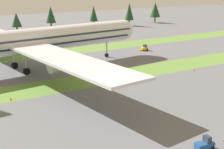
{
  "coord_description": "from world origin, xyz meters",
  "views": [
    {
      "loc": [
        -38.75,
        -23.09,
        22.67
      ],
      "look_at": [
        -4.27,
        33.49,
        4.0
      ],
      "focal_mm": 54.71,
      "sensor_mm": 36.0,
      "label": 1
    }
  ],
  "objects_px": {
    "taxiway_marker_2": "(11,99)",
    "baggage_tug": "(205,144)",
    "taxiway_marker_1": "(152,77)",
    "pushback_tractor": "(144,48)",
    "taxiway_marker_0": "(194,70)",
    "airliner": "(26,41)"
  },
  "relations": [
    {
      "from": "airliner",
      "to": "baggage_tug",
      "type": "height_order",
      "value": "airliner"
    },
    {
      "from": "pushback_tractor",
      "to": "taxiway_marker_2",
      "type": "bearing_deg",
      "value": 109.51
    },
    {
      "from": "baggage_tug",
      "to": "taxiway_marker_1",
      "type": "relative_size",
      "value": 4.45
    },
    {
      "from": "baggage_tug",
      "to": "pushback_tractor",
      "type": "distance_m",
      "value": 67.13
    },
    {
      "from": "baggage_tug",
      "to": "taxiway_marker_0",
      "type": "height_order",
      "value": "baggage_tug"
    },
    {
      "from": "pushback_tractor",
      "to": "taxiway_marker_0",
      "type": "height_order",
      "value": "pushback_tractor"
    },
    {
      "from": "taxiway_marker_1",
      "to": "taxiway_marker_2",
      "type": "relative_size",
      "value": 1.12
    },
    {
      "from": "baggage_tug",
      "to": "taxiway_marker_2",
      "type": "height_order",
      "value": "baggage_tug"
    },
    {
      "from": "airliner",
      "to": "taxiway_marker_0",
      "type": "xyz_separation_m",
      "value": [
        35.88,
        -22.59,
        -7.27
      ]
    },
    {
      "from": "baggage_tug",
      "to": "taxiway_marker_0",
      "type": "relative_size",
      "value": 4.69
    },
    {
      "from": "airliner",
      "to": "taxiway_marker_2",
      "type": "bearing_deg",
      "value": -33.1
    },
    {
      "from": "baggage_tug",
      "to": "pushback_tractor",
      "type": "xyz_separation_m",
      "value": [
        33.05,
        58.42,
        0.0
      ]
    },
    {
      "from": "taxiway_marker_1",
      "to": "taxiway_marker_2",
      "type": "distance_m",
      "value": 32.96
    },
    {
      "from": "taxiway_marker_2",
      "to": "baggage_tug",
      "type": "bearing_deg",
      "value": -62.86
    },
    {
      "from": "baggage_tug",
      "to": "pushback_tractor",
      "type": "relative_size",
      "value": 1.01
    },
    {
      "from": "baggage_tug",
      "to": "pushback_tractor",
      "type": "height_order",
      "value": "same"
    },
    {
      "from": "pushback_tractor",
      "to": "taxiway_marker_1",
      "type": "relative_size",
      "value": 4.42
    },
    {
      "from": "baggage_tug",
      "to": "taxiway_marker_1",
      "type": "xyz_separation_m",
      "value": [
        15.57,
        31.72,
        -0.51
      ]
    },
    {
      "from": "baggage_tug",
      "to": "taxiway_marker_1",
      "type": "distance_m",
      "value": 35.34
    },
    {
      "from": "taxiway_marker_1",
      "to": "taxiway_marker_2",
      "type": "xyz_separation_m",
      "value": [
        -32.9,
        2.09,
        -0.03
      ]
    },
    {
      "from": "pushback_tractor",
      "to": "taxiway_marker_0",
      "type": "bearing_deg",
      "value": 164.1
    },
    {
      "from": "pushback_tractor",
      "to": "taxiway_marker_0",
      "type": "relative_size",
      "value": 4.65
    }
  ]
}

